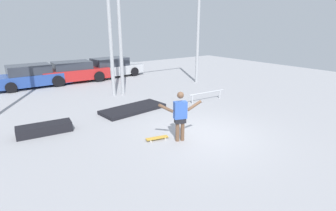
# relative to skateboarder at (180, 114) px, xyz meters

# --- Properties ---
(ground_plane) EXTENTS (36.00, 36.00, 0.00)m
(ground_plane) POSITION_rel_skateboarder_xyz_m (0.98, -0.10, -0.95)
(ground_plane) COLOR #9E9EA3
(skateboarder) EXTENTS (1.46, 0.59, 1.72)m
(skateboarder) POSITION_rel_skateboarder_xyz_m (0.00, 0.00, 0.00)
(skateboarder) COLOR brown
(skateboarder) RESTS_ON ground_plane
(skateboard) EXTENTS (0.81, 0.38, 0.08)m
(skateboard) POSITION_rel_skateboarder_xyz_m (-0.58, 0.52, -0.89)
(skateboard) COLOR gold
(skateboard) RESTS_ON ground_plane
(grind_box) EXTENTS (1.90, 0.81, 0.36)m
(grind_box) POSITION_rel_skateboarder_xyz_m (-3.59, 3.37, -0.77)
(grind_box) COLOR black
(grind_box) RESTS_ON ground_plane
(manual_pad) EXTENTS (3.08, 1.57, 0.16)m
(manual_pad) POSITION_rel_skateboarder_xyz_m (0.30, 3.82, -0.87)
(manual_pad) COLOR black
(manual_pad) RESTS_ON ground_plane
(grind_rail) EXTENTS (2.24, 0.23, 0.47)m
(grind_rail) POSITION_rel_skateboarder_xyz_m (4.17, 3.00, -0.59)
(grind_rail) COLOR #B7BABF
(grind_rail) RESTS_ON ground_plane
(canopy_support_left) EXTENTS (5.76, 0.20, 6.68)m
(canopy_support_left) POSITION_rel_skateboarder_xyz_m (-2.08, 6.72, 3.07)
(canopy_support_left) COLOR #A5A8AD
(canopy_support_left) RESTS_ON ground_plane
(canopy_support_right) EXTENTS (5.76, 0.20, 6.68)m
(canopy_support_right) POSITION_rel_skateboarder_xyz_m (4.04, 6.72, 3.07)
(canopy_support_right) COLOR #A5A8AD
(canopy_support_right) RESTS_ON ground_plane
(parked_car_blue) EXTENTS (4.39, 1.91, 1.41)m
(parked_car_blue) POSITION_rel_skateboarder_xyz_m (-2.49, 11.72, -0.28)
(parked_car_blue) COLOR #284793
(parked_car_blue) RESTS_ON ground_plane
(parked_car_red) EXTENTS (4.42, 2.14, 1.40)m
(parked_car_red) POSITION_rel_skateboarder_xyz_m (0.15, 11.73, -0.26)
(parked_car_red) COLOR red
(parked_car_red) RESTS_ON ground_plane
(parked_car_silver) EXTENTS (4.67, 2.18, 1.43)m
(parked_car_silver) POSITION_rel_skateboarder_xyz_m (2.97, 11.88, -0.27)
(parked_car_silver) COLOR #B7BABF
(parked_car_silver) RESTS_ON ground_plane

